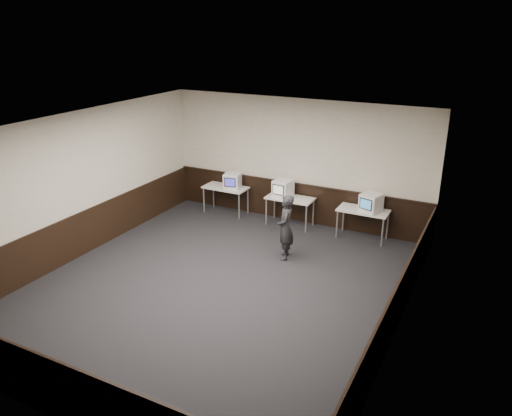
# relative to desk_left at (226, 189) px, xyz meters

# --- Properties ---
(floor) EXTENTS (8.00, 8.00, 0.00)m
(floor) POSITION_rel_desk_left_xyz_m (1.90, -3.60, -0.68)
(floor) COLOR black
(floor) RESTS_ON ground
(ceiling) EXTENTS (8.00, 8.00, 0.00)m
(ceiling) POSITION_rel_desk_left_xyz_m (1.90, -3.60, 2.52)
(ceiling) COLOR white
(ceiling) RESTS_ON back_wall
(back_wall) EXTENTS (7.00, 0.00, 7.00)m
(back_wall) POSITION_rel_desk_left_xyz_m (1.90, 0.40, 0.92)
(back_wall) COLOR beige
(back_wall) RESTS_ON ground
(front_wall) EXTENTS (7.00, 0.00, 7.00)m
(front_wall) POSITION_rel_desk_left_xyz_m (1.90, -7.60, 0.92)
(front_wall) COLOR beige
(front_wall) RESTS_ON ground
(left_wall) EXTENTS (0.00, 8.00, 8.00)m
(left_wall) POSITION_rel_desk_left_xyz_m (-1.60, -3.60, 0.92)
(left_wall) COLOR beige
(left_wall) RESTS_ON ground
(right_wall) EXTENTS (0.00, 8.00, 8.00)m
(right_wall) POSITION_rel_desk_left_xyz_m (5.40, -3.60, 0.92)
(right_wall) COLOR beige
(right_wall) RESTS_ON ground
(wainscot_back) EXTENTS (6.98, 0.04, 1.00)m
(wainscot_back) POSITION_rel_desk_left_xyz_m (1.90, 0.38, -0.18)
(wainscot_back) COLOR black
(wainscot_back) RESTS_ON back_wall
(wainscot_front) EXTENTS (6.98, 0.04, 1.00)m
(wainscot_front) POSITION_rel_desk_left_xyz_m (1.90, -7.58, -0.18)
(wainscot_front) COLOR black
(wainscot_front) RESTS_ON front_wall
(wainscot_left) EXTENTS (0.04, 7.98, 1.00)m
(wainscot_left) POSITION_rel_desk_left_xyz_m (-1.58, -3.60, -0.18)
(wainscot_left) COLOR black
(wainscot_left) RESTS_ON left_wall
(wainscot_right) EXTENTS (0.04, 7.98, 1.00)m
(wainscot_right) POSITION_rel_desk_left_xyz_m (5.38, -3.60, -0.18)
(wainscot_right) COLOR black
(wainscot_right) RESTS_ON right_wall
(wainscot_rail) EXTENTS (6.98, 0.06, 0.04)m
(wainscot_rail) POSITION_rel_desk_left_xyz_m (1.90, 0.36, 0.34)
(wainscot_rail) COLOR black
(wainscot_rail) RESTS_ON wainscot_back
(desk_left) EXTENTS (1.20, 0.60, 0.75)m
(desk_left) POSITION_rel_desk_left_xyz_m (0.00, 0.00, 0.00)
(desk_left) COLOR silver
(desk_left) RESTS_ON ground
(desk_center) EXTENTS (1.20, 0.60, 0.75)m
(desk_center) POSITION_rel_desk_left_xyz_m (1.90, 0.00, 0.00)
(desk_center) COLOR silver
(desk_center) RESTS_ON ground
(desk_right) EXTENTS (1.20, 0.60, 0.75)m
(desk_right) POSITION_rel_desk_left_xyz_m (3.80, 0.00, 0.00)
(desk_right) COLOR silver
(desk_right) RESTS_ON ground
(emac_left) EXTENTS (0.50, 0.51, 0.41)m
(emac_left) POSITION_rel_desk_left_xyz_m (0.22, -0.01, 0.28)
(emac_left) COLOR white
(emac_left) RESTS_ON desk_left
(emac_center) EXTENTS (0.48, 0.51, 0.43)m
(emac_center) POSITION_rel_desk_left_xyz_m (1.69, 0.00, 0.29)
(emac_center) COLOR white
(emac_center) RESTS_ON desk_center
(emac_right) EXTENTS (0.55, 0.56, 0.43)m
(emac_right) POSITION_rel_desk_left_xyz_m (3.97, -0.03, 0.29)
(emac_right) COLOR white
(emac_right) RESTS_ON desk_right
(person) EXTENTS (0.51, 0.63, 1.48)m
(person) POSITION_rel_desk_left_xyz_m (2.57, -1.80, 0.06)
(person) COLOR black
(person) RESTS_ON ground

